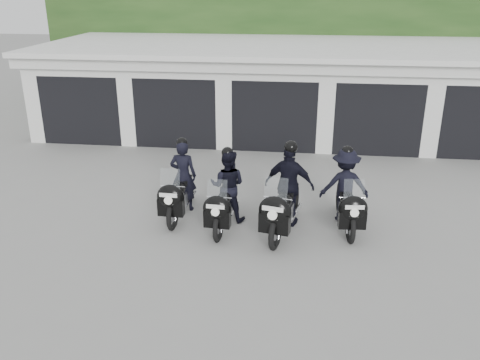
# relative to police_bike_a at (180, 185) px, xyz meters

# --- Properties ---
(ground) EXTENTS (80.00, 80.00, 0.00)m
(ground) POSITION_rel_police_bike_a_xyz_m (1.79, -0.62, -0.71)
(ground) COLOR gray
(ground) RESTS_ON ground
(garage_block) EXTENTS (16.40, 6.80, 2.96)m
(garage_block) POSITION_rel_police_bike_a_xyz_m (1.79, 7.43, 0.71)
(garage_block) COLOR silver
(garage_block) RESTS_ON ground
(background_vegetation) EXTENTS (20.00, 3.90, 5.80)m
(background_vegetation) POSITION_rel_police_bike_a_xyz_m (2.17, 12.29, 2.06)
(background_vegetation) COLOR #1C3A15
(background_vegetation) RESTS_ON ground
(police_bike_a) EXTENTS (0.65, 2.06, 1.79)m
(police_bike_a) POSITION_rel_police_bike_a_xyz_m (0.00, 0.00, 0.00)
(police_bike_a) COLOR black
(police_bike_a) RESTS_ON ground
(police_bike_b) EXTENTS (0.83, 2.01, 1.75)m
(police_bike_b) POSITION_rel_police_bike_a_xyz_m (1.09, -0.32, 0.03)
(police_bike_b) COLOR black
(police_bike_b) RESTS_ON ground
(police_bike_c) EXTENTS (1.18, 2.24, 1.97)m
(police_bike_c) POSITION_rel_police_bike_a_xyz_m (2.40, -0.40, 0.12)
(police_bike_c) COLOR black
(police_bike_c) RESTS_ON ground
(police_bike_d) EXTENTS (1.12, 2.05, 1.79)m
(police_bike_d) POSITION_rel_police_bike_a_xyz_m (3.65, -0.00, 0.05)
(police_bike_d) COLOR black
(police_bike_d) RESTS_ON ground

